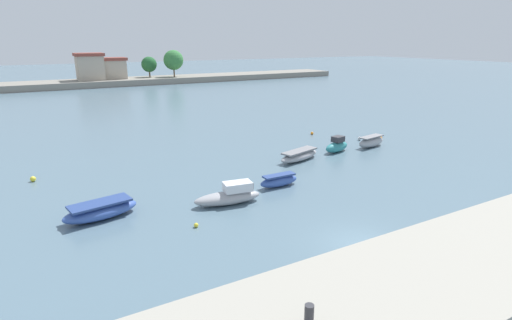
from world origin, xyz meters
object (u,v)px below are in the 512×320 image
at_px(mooring_buoy_0, 196,225).
at_px(mooring_buoy_4, 381,138).
at_px(mooring_buoy_2, 33,179).
at_px(mooring_buoy_3, 359,139).
at_px(moored_boat_1, 229,196).
at_px(moored_boat_0, 101,211).
at_px(moored_boat_3, 299,156).
at_px(moored_boat_4, 337,146).
at_px(mooring_bollard, 309,315).
at_px(moored_boat_2, 279,181).
at_px(moored_boat_5, 371,142).
at_px(mooring_buoy_1, 312,133).

distance_m(mooring_buoy_0, mooring_buoy_4, 28.46).
bearing_deg(mooring_buoy_2, mooring_buoy_4, -5.81).
bearing_deg(mooring_buoy_3, mooring_buoy_4, -23.32).
bearing_deg(moored_boat_1, mooring_buoy_4, 28.19).
bearing_deg(moored_boat_0, moored_boat_3, 3.15).
xyz_separation_m(moored_boat_4, mooring_buoy_0, (-18.68, -9.08, -0.49)).
bearing_deg(mooring_bollard, mooring_buoy_3, 43.88).
bearing_deg(moored_boat_3, mooring_buoy_4, -6.35).
height_order(moored_boat_2, moored_boat_5, moored_boat_5).
height_order(moored_boat_2, mooring_buoy_4, moored_boat_2).
xyz_separation_m(moored_boat_1, mooring_buoy_3, (20.76, 9.28, -0.37)).
distance_m(mooring_buoy_0, mooring_buoy_1, 26.92).
height_order(moored_boat_3, moored_boat_5, moored_boat_5).
relative_size(moored_boat_5, mooring_buoy_4, 10.11).
bearing_deg(mooring_buoy_0, mooring_buoy_1, 37.85).
bearing_deg(moored_boat_0, moored_boat_2, -12.92).
height_order(moored_boat_0, mooring_buoy_3, moored_boat_0).
distance_m(moored_boat_4, mooring_buoy_3, 6.02).
height_order(moored_boat_4, mooring_buoy_3, moored_boat_4).
relative_size(mooring_buoy_1, mooring_buoy_3, 0.88).
xyz_separation_m(mooring_bollard, moored_boat_0, (-3.35, 17.12, -2.40)).
bearing_deg(moored_boat_4, moored_boat_2, -165.85).
bearing_deg(mooring_buoy_2, moored_boat_2, -32.87).
relative_size(mooring_buoy_2, mooring_buoy_4, 1.13).
bearing_deg(mooring_bollard, moored_boat_0, 101.06).
bearing_deg(mooring_buoy_4, moored_boat_0, -168.33).
xyz_separation_m(mooring_buoy_0, mooring_buoy_2, (-8.24, 14.14, 0.08)).
bearing_deg(moored_boat_2, mooring_buoy_0, -156.96).
relative_size(moored_boat_1, moored_boat_5, 1.23).
xyz_separation_m(moored_boat_0, moored_boat_1, (8.10, -1.86, 0.05)).
bearing_deg(mooring_buoy_1, mooring_bollard, -127.54).
bearing_deg(mooring_buoy_3, mooring_buoy_0, -154.34).
height_order(moored_boat_1, moored_boat_5, moored_boat_1).
bearing_deg(mooring_bollard, moored_boat_5, 41.61).
xyz_separation_m(moored_boat_1, moored_boat_5, (19.77, 6.52, -0.01)).
distance_m(moored_boat_2, moored_boat_3, 7.37).
bearing_deg(moored_boat_2, moored_boat_5, 19.33).
bearing_deg(moored_boat_2, mooring_buoy_4, 21.02).
distance_m(mooring_buoy_1, mooring_buoy_2, 29.59).
relative_size(moored_boat_0, moored_boat_4, 1.43).
distance_m(mooring_bollard, moored_boat_0, 17.61).
bearing_deg(moored_boat_5, mooring_bollard, -148.13).
relative_size(moored_boat_4, mooring_buoy_4, 8.79).
bearing_deg(mooring_buoy_4, mooring_buoy_3, 156.68).
height_order(moored_boat_3, mooring_buoy_0, moored_boat_3).
height_order(moored_boat_1, mooring_buoy_0, moored_boat_1).
relative_size(moored_boat_5, mooring_buoy_1, 11.18).
distance_m(mooring_buoy_2, mooring_buoy_3, 32.47).
distance_m(moored_boat_4, mooring_buoy_2, 27.40).
xyz_separation_m(moored_boat_2, mooring_buoy_4, (18.22, 7.09, -0.26)).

